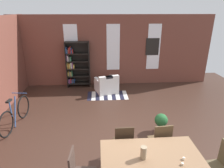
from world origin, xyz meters
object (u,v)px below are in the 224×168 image
object	(u,v)px
dining_table	(152,161)
dining_chair_far_right	(160,141)
dining_chair_far_left	(123,143)
armchair_white	(107,85)
bicycle_second	(15,114)
bookshelf_tall	(76,65)
potted_plant_by_shelf	(161,122)
dining_chair_head_right	(219,165)
vase_on_table	(144,153)

from	to	relation	value
dining_table	dining_chair_far_right	size ratio (longest dim) A/B	1.84
dining_chair_far_left	armchair_white	world-z (taller)	dining_chair_far_left
armchair_white	bicycle_second	xyz separation A→B (m)	(-2.68, -2.26, 0.07)
bookshelf_tall	dining_chair_far_left	bearing A→B (deg)	-72.98
bookshelf_tall	potted_plant_by_shelf	distance (m)	4.43
dining_chair_far_right	dining_chair_far_left	distance (m)	0.79
dining_chair_far_left	bookshelf_tall	distance (m)	4.87
dining_chair_head_right	dining_chair_far_left	bearing A→B (deg)	155.14
armchair_white	vase_on_table	bearing A→B (deg)	-84.84
dining_chair_far_left	potted_plant_by_shelf	world-z (taller)	dining_chair_far_left
dining_table	dining_chair_far_left	size ratio (longest dim) A/B	1.84
bicycle_second	potted_plant_by_shelf	xyz separation A→B (m)	(4.03, -0.58, -0.05)
dining_chair_far_right	potted_plant_by_shelf	bearing A→B (deg)	71.27
armchair_white	dining_table	bearing A→B (deg)	-82.97
armchair_white	bookshelf_tall	bearing A→B (deg)	150.35
vase_on_table	bicycle_second	world-z (taller)	vase_on_table
bicycle_second	dining_chair_head_right	bearing A→B (deg)	-28.33
dining_chair_far_left	vase_on_table	bearing A→B (deg)	-72.82
armchair_white	dining_chair_head_right	bearing A→B (deg)	-68.73
dining_chair_far_left	dining_chair_head_right	size ratio (longest dim) A/B	1.00
dining_chair_far_right	potted_plant_by_shelf	world-z (taller)	dining_chair_far_right
vase_on_table	dining_chair_far_right	distance (m)	1.02
vase_on_table	dining_chair_far_left	distance (m)	0.88
dining_chair_head_right	bicycle_second	distance (m)	5.12
bicycle_second	potted_plant_by_shelf	bearing A→B (deg)	-8.22
dining_chair_head_right	armchair_white	bearing A→B (deg)	111.27
armchair_white	bicycle_second	bearing A→B (deg)	-139.85
armchair_white	bicycle_second	distance (m)	3.51
dining_chair_far_left	armchair_white	size ratio (longest dim) A/B	0.95
vase_on_table	dining_chair_far_left	world-z (taller)	vase_on_table
dining_table	dining_chair_far_left	xyz separation A→B (m)	(-0.39, 0.77, -0.18)
dining_chair_far_right	bookshelf_tall	distance (m)	5.15
dining_chair_far_left	armchair_white	xyz separation A→B (m)	(-0.19, 3.93, -0.23)
armchair_white	potted_plant_by_shelf	xyz separation A→B (m)	(1.35, -2.84, 0.02)
vase_on_table	bookshelf_tall	xyz separation A→B (m)	(-1.65, 5.40, 0.08)
potted_plant_by_shelf	bicycle_second	bearing A→B (deg)	171.78
armchair_white	potted_plant_by_shelf	distance (m)	3.15
vase_on_table	potted_plant_by_shelf	distance (m)	2.15
dining_chair_far_right	bicycle_second	bearing A→B (deg)	155.47
dining_chair_head_right	bicycle_second	world-z (taller)	dining_chair_head_right
dining_chair_far_left	potted_plant_by_shelf	size ratio (longest dim) A/B	1.82
bookshelf_tall	dining_table	bearing A→B (deg)	-71.47
vase_on_table	dining_chair_far_left	size ratio (longest dim) A/B	0.24
armchair_white	potted_plant_by_shelf	size ratio (longest dim) A/B	1.92
dining_table	potted_plant_by_shelf	bearing A→B (deg)	67.53
vase_on_table	dining_chair_head_right	size ratio (longest dim) A/B	0.24
dining_chair_far_right	bookshelf_tall	size ratio (longest dim) A/B	0.50
dining_chair_far_right	armchair_white	size ratio (longest dim) A/B	0.95
dining_table	dining_chair_far_right	world-z (taller)	dining_chair_far_right
bicycle_second	potted_plant_by_shelf	size ratio (longest dim) A/B	3.21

